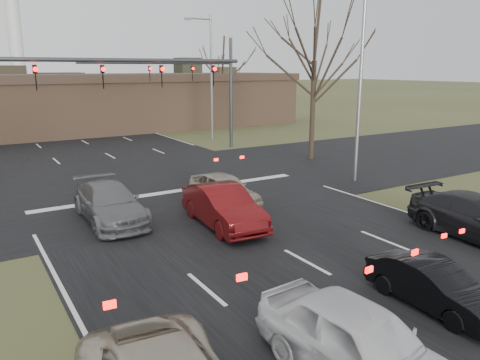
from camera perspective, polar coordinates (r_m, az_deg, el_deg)
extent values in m
plane|color=#444726|center=(12.93, 16.82, -14.16)|extent=(360.00, 360.00, 0.00)
cube|color=black|center=(68.26, -24.10, 7.44)|extent=(14.00, 300.00, 0.02)
cube|color=black|center=(24.80, -9.72, -0.35)|extent=(200.00, 14.00, 0.02)
cube|color=brown|center=(46.84, -18.20, 8.48)|extent=(42.00, 10.00, 4.60)
cube|color=#38281E|center=(46.71, -18.44, 11.72)|extent=(42.40, 10.40, 0.70)
cylinder|color=silver|center=(128.77, -25.92, 17.20)|extent=(3.20, 3.20, 34.00)
cylinder|color=#383A3D|center=(21.39, -14.74, 13.95)|extent=(12.00, 0.18, 0.18)
imported|color=black|center=(20.65, -23.66, 11.36)|extent=(0.16, 0.20, 1.00)
imported|color=black|center=(21.20, -16.38, 11.96)|extent=(0.16, 0.20, 1.00)
imported|color=black|center=(22.06, -9.55, 12.36)|extent=(0.16, 0.20, 1.00)
imported|color=black|center=(23.19, -3.28, 12.56)|extent=(0.16, 0.20, 1.00)
cylinder|color=#383A3D|center=(35.31, -1.11, 10.47)|extent=(0.24, 0.24, 8.00)
cylinder|color=#383A3D|center=(32.83, -9.70, 13.90)|extent=(11.00, 0.18, 0.18)
imported|color=black|center=(33.78, -5.85, 12.82)|extent=(0.16, 0.20, 1.00)
imported|color=black|center=(32.54, -10.97, 12.62)|extent=(0.16, 0.20, 1.00)
imported|color=black|center=(31.57, -16.43, 12.30)|extent=(0.16, 0.20, 1.00)
cylinder|color=gray|center=(24.93, 14.44, 11.09)|extent=(0.18, 0.18, 10.00)
cylinder|color=gray|center=(39.00, -3.51, 12.21)|extent=(0.18, 0.18, 10.00)
cylinder|color=gray|center=(38.71, -4.99, 19.00)|extent=(2.00, 0.12, 0.12)
cube|color=gray|center=(38.27, -6.41, 18.95)|extent=(0.50, 0.25, 0.15)
cylinder|color=black|center=(30.80, 8.83, 8.31)|extent=(0.32, 0.32, 6.33)
cylinder|color=black|center=(48.77, -2.15, 9.52)|extent=(0.32, 0.32, 4.95)
imported|color=silver|center=(9.67, 14.45, -18.76)|extent=(2.22, 4.75, 1.57)
imported|color=black|center=(12.91, 22.55, -11.77)|extent=(1.36, 3.63, 1.18)
imported|color=black|center=(18.44, 27.15, -4.16)|extent=(2.35, 5.29, 1.51)
imported|color=slate|center=(18.98, -15.59, -2.73)|extent=(2.15, 5.09, 1.46)
imported|color=#540C0D|center=(17.72, -2.07, -3.24)|extent=(1.97, 4.79, 1.54)
imported|color=#A39984|center=(20.44, -1.96, -1.14)|extent=(1.86, 4.23, 1.42)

